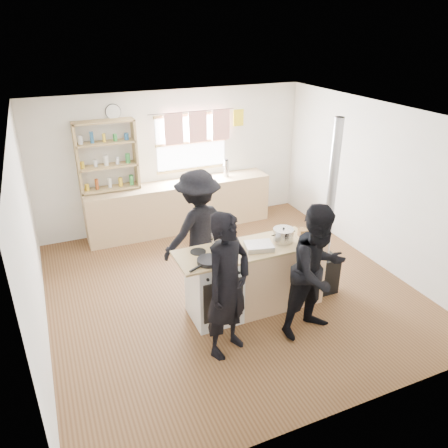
{
  "coord_description": "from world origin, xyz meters",
  "views": [
    {
      "loc": [
        -2.2,
        -4.95,
        3.57
      ],
      "look_at": [
        -0.12,
        -0.1,
        1.1
      ],
      "focal_mm": 35.0,
      "sensor_mm": 36.0,
      "label": 1
    }
  ],
  "objects": [
    {
      "name": "back_counter",
      "position": [
        0.0,
        2.22,
        0.45
      ],
      "size": [
        3.4,
        0.55,
        0.9
      ],
      "primitive_type": "cube",
      "color": "tan",
      "rests_on": "ground"
    },
    {
      "name": "roast_tray",
      "position": [
        0.14,
        -0.62,
        0.97
      ],
      "size": [
        0.4,
        0.34,
        0.07
      ],
      "color": "silver",
      "rests_on": "cooking_island"
    },
    {
      "name": "ground",
      "position": [
        0.0,
        0.0,
        -0.01
      ],
      "size": [
        5.0,
        5.0,
        0.01
      ],
      "primitive_type": "cube",
      "color": "brown",
      "rests_on": "ground"
    },
    {
      "name": "thermos",
      "position": [
        0.93,
        2.22,
        1.06
      ],
      "size": [
        0.1,
        0.1,
        0.32
      ],
      "primitive_type": "cylinder",
      "color": "silver",
      "rests_on": "back_counter"
    },
    {
      "name": "bread_board",
      "position": [
        0.88,
        -0.58,
        0.98
      ],
      "size": [
        0.31,
        0.25,
        0.12
      ],
      "color": "tan",
      "rests_on": "cooking_island"
    },
    {
      "name": "cooking_island",
      "position": [
        0.14,
        -0.55,
        0.47
      ],
      "size": [
        1.97,
        0.64,
        0.93
      ],
      "color": "silver",
      "rests_on": "ground"
    },
    {
      "name": "person_near_left",
      "position": [
        -0.54,
        -1.19,
        0.89
      ],
      "size": [
        0.77,
        0.67,
        1.77
      ],
      "primitive_type": "imported",
      "rotation": [
        0.0,
        0.0,
        0.46
      ],
      "color": "black",
      "rests_on": "ground"
    },
    {
      "name": "shelving_unit",
      "position": [
        -1.2,
        2.34,
        1.51
      ],
      "size": [
        1.0,
        0.28,
        1.2
      ],
      "color": "tan",
      "rests_on": "back_counter"
    },
    {
      "name": "stockpot_stove",
      "position": [
        -0.28,
        -0.33,
        1.01
      ],
      "size": [
        0.22,
        0.22,
        0.18
      ],
      "color": "silver",
      "rests_on": "cooking_island"
    },
    {
      "name": "person_far",
      "position": [
        -0.33,
        0.33,
        0.87
      ],
      "size": [
        1.27,
        0.96,
        1.75
      ],
      "primitive_type": "imported",
      "rotation": [
        0.0,
        0.0,
        3.45
      ],
      "color": "black",
      "rests_on": "ground"
    },
    {
      "name": "stockpot_counter",
      "position": [
        0.52,
        -0.57,
        1.02
      ],
      "size": [
        0.28,
        0.28,
        0.21
      ],
      "color": "silver",
      "rests_on": "cooking_island"
    },
    {
      "name": "skillet_greens",
      "position": [
        -0.57,
        -0.7,
        0.96
      ],
      "size": [
        0.4,
        0.4,
        0.05
      ],
      "color": "black",
      "rests_on": "cooking_island"
    },
    {
      "name": "person_near_right",
      "position": [
        0.59,
        -1.28,
        0.85
      ],
      "size": [
        0.93,
        0.78,
        1.7
      ],
      "primitive_type": "imported",
      "rotation": [
        0.0,
        0.0,
        0.17
      ],
      "color": "black",
      "rests_on": "ground"
    },
    {
      "name": "flue_heater",
      "position": [
        1.22,
        -0.57,
        0.64
      ],
      "size": [
        0.35,
        0.35,
        2.5
      ],
      "color": "black",
      "rests_on": "ground"
    }
  ]
}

